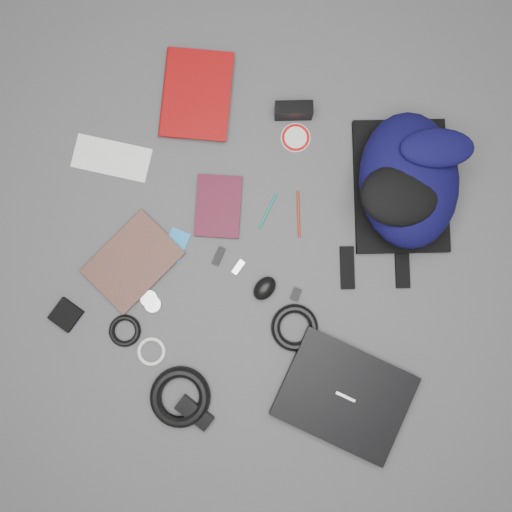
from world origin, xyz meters
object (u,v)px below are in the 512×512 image
(laptop, at_px, (345,395))
(mouse, at_px, (265,288))
(backpack, at_px, (409,180))
(textbook_red, at_px, (163,92))
(pouch, at_px, (66,315))
(comic_book, at_px, (111,240))
(compact_camera, at_px, (294,111))
(power_brick, at_px, (195,413))
(dvd_case, at_px, (218,206))

(laptop, height_order, mouse, mouse)
(backpack, bearing_deg, textbook_red, 157.03)
(pouch, bearing_deg, comic_book, 78.36)
(textbook_red, xyz_separation_m, compact_camera, (0.40, 0.06, 0.02))
(textbook_red, height_order, mouse, mouse)
(power_brick, bearing_deg, mouse, 97.90)
(dvd_case, distance_m, power_brick, 0.61)
(comic_book, xyz_separation_m, mouse, (0.48, 0.01, 0.01))
(laptop, xyz_separation_m, textbook_red, (-0.80, 0.69, -0.00))
(power_brick, bearing_deg, pouch, -179.00)
(laptop, height_order, comic_book, laptop)
(laptop, xyz_separation_m, dvd_case, (-0.53, 0.41, -0.01))
(comic_book, xyz_separation_m, dvd_case, (0.27, 0.20, -0.00))
(comic_book, bearing_deg, backpack, 54.94)
(backpack, relative_size, power_brick, 3.96)
(laptop, height_order, textbook_red, laptop)
(mouse, bearing_deg, compact_camera, 121.60)
(pouch, bearing_deg, backpack, 39.35)
(textbook_red, distance_m, compact_camera, 0.40)
(backpack, bearing_deg, comic_book, -170.51)
(backpack, xyz_separation_m, compact_camera, (-0.38, 0.11, -0.06))
(textbook_red, bearing_deg, dvd_case, -58.91)
(mouse, bearing_deg, laptop, -12.35)
(mouse, bearing_deg, pouch, -131.53)
(backpack, height_order, textbook_red, backpack)
(backpack, height_order, comic_book, backpack)
(backpack, distance_m, mouse, 0.52)
(backpack, xyz_separation_m, pouch, (-0.83, -0.68, -0.08))
(laptop, bearing_deg, mouse, 151.60)
(backpack, relative_size, mouse, 5.60)
(mouse, bearing_deg, textbook_red, 158.33)
(dvd_case, height_order, pouch, pouch)
(comic_book, relative_size, mouse, 3.30)
(pouch, bearing_deg, dvd_case, 54.10)
(comic_book, xyz_separation_m, pouch, (-0.05, -0.25, -0.00))
(dvd_case, relative_size, pouch, 2.50)
(laptop, height_order, compact_camera, compact_camera)
(backpack, distance_m, dvd_case, 0.56)
(backpack, bearing_deg, mouse, -144.21)
(textbook_red, bearing_deg, mouse, -57.49)
(power_brick, bearing_deg, dvd_case, 121.24)
(power_brick, bearing_deg, laptop, 43.91)
(compact_camera, distance_m, power_brick, 0.94)
(laptop, bearing_deg, dvd_case, 148.50)
(backpack, distance_m, laptop, 0.65)
(textbook_red, bearing_deg, power_brick, -78.63)
(textbook_red, height_order, compact_camera, compact_camera)
(comic_book, bearing_deg, mouse, 26.84)
(backpack, xyz_separation_m, textbook_red, (-0.77, 0.05, -0.08))
(backpack, height_order, pouch, backpack)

